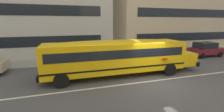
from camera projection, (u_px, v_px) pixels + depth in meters
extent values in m
plane|color=#4C4C4F|center=(153.00, 81.00, 10.31)|extent=(400.00, 400.00, 0.00)
cube|color=gray|center=(118.00, 57.00, 17.27)|extent=(120.00, 3.00, 0.01)
cube|color=silver|center=(153.00, 81.00, 10.31)|extent=(110.00, 0.16, 0.01)
cube|color=yellow|center=(116.00, 56.00, 11.08)|extent=(10.18, 2.38, 2.03)
cube|color=yellow|center=(181.00, 58.00, 12.80)|extent=(1.49, 1.95, 1.02)
cube|color=black|center=(188.00, 61.00, 13.08)|extent=(0.20, 2.31, 0.33)
cube|color=black|center=(41.00, 74.00, 9.84)|extent=(0.20, 2.31, 0.33)
cube|color=black|center=(116.00, 51.00, 11.00)|extent=(9.58, 2.42, 0.59)
cube|color=black|center=(116.00, 64.00, 11.21)|extent=(10.21, 2.41, 0.11)
ellipsoid|color=yellow|center=(116.00, 42.00, 10.86)|extent=(9.78, 2.20, 0.33)
cylinder|color=red|center=(165.00, 59.00, 10.76)|extent=(0.41, 0.41, 0.03)
cylinder|color=black|center=(153.00, 62.00, 13.45)|extent=(0.93, 0.27, 0.92)
cylinder|color=black|center=(170.00, 70.00, 11.29)|extent=(0.93, 0.27, 0.92)
cylinder|color=black|center=(62.00, 69.00, 11.31)|extent=(0.93, 0.27, 0.92)
cylinder|color=black|center=(61.00, 81.00, 9.15)|extent=(0.93, 0.27, 0.92)
cube|color=maroon|center=(205.00, 51.00, 17.66)|extent=(3.91, 1.71, 0.70)
cube|color=black|center=(205.00, 45.00, 17.47)|extent=(2.21, 1.57, 0.64)
cylinder|color=black|center=(207.00, 52.00, 18.90)|extent=(0.60, 0.18, 0.60)
cylinder|color=black|center=(220.00, 54.00, 17.31)|extent=(0.60, 0.18, 0.60)
cylinder|color=black|center=(190.00, 53.00, 18.16)|extent=(0.60, 0.18, 0.60)
cylinder|color=black|center=(202.00, 56.00, 16.57)|extent=(0.60, 0.18, 0.60)
cylinder|color=black|center=(2.00, 67.00, 12.43)|extent=(0.60, 0.19, 0.60)
cube|color=black|center=(27.00, 42.00, 15.59)|extent=(15.54, 0.04, 1.10)
cube|color=black|center=(23.00, 10.00, 14.89)|extent=(15.54, 0.04, 1.10)
cube|color=black|center=(185.00, 37.00, 21.20)|extent=(14.88, 0.04, 1.10)
cube|color=black|center=(187.00, 13.00, 20.50)|extent=(14.88, 0.04, 1.10)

